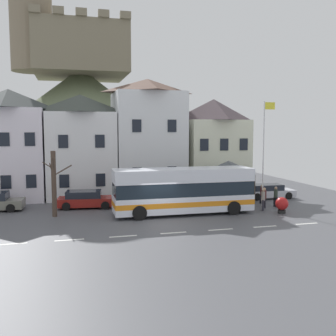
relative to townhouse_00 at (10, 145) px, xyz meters
The scene contains 18 objects.
ground_plane 16.88m from the townhouse_00, 47.73° to the right, with size 40.00×60.00×0.07m.
townhouse_00 is the anchor object (origin of this frame).
townhouse_01 6.07m from the townhouse_00, ahead, with size 6.01×5.16×9.23m.
townhouse_02 12.33m from the townhouse_00, ahead, with size 6.32×6.09×10.86m.
townhouse_03 18.88m from the townhouse_00, ahead, with size 5.85×5.61×9.09m.
hilltop_castle 21.32m from the townhouse_00, 71.14° to the left, with size 38.42×38.42×22.94m.
transit_bus 16.47m from the townhouse_00, 36.80° to the right, with size 10.16×2.74×3.32m.
bus_shelter 19.13m from the townhouse_00, 17.09° to the right, with size 3.60×3.60×3.46m.
parked_car_00 23.16m from the townhouse_00, 13.83° to the right, with size 4.57×2.00×1.26m.
parked_car_02 9.33m from the townhouse_00, 42.38° to the right, with size 4.63×2.44×1.34m.
pedestrian_00 22.11m from the townhouse_00, 20.03° to the right, with size 0.33×0.28×1.56m.
pedestrian_01 21.97m from the townhouse_00, 27.91° to the right, with size 0.28×0.32×1.65m.
pedestrian_02 22.08m from the townhouse_00, 25.01° to the right, with size 0.33×0.34×1.61m.
pedestrian_03 23.01m from the townhouse_00, 23.54° to the right, with size 0.30×0.35×1.62m.
public_bench 17.61m from the townhouse_00, 13.32° to the right, with size 1.56×0.48×0.87m.
flagpole 21.71m from the townhouse_00, 23.06° to the right, with size 0.95×0.10×8.32m.
harbour_buoy 23.33m from the townhouse_00, 29.53° to the right, with size 0.94×0.94×1.19m.
bare_tree_01 9.47m from the townhouse_00, 64.69° to the right, with size 2.01×2.04×4.63m.
Camera 1 is at (-5.93, -24.31, 6.11)m, focal length 41.44 mm.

